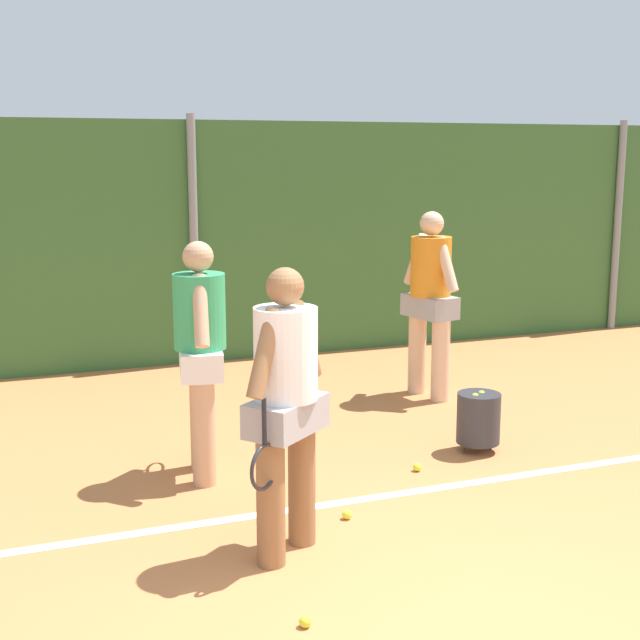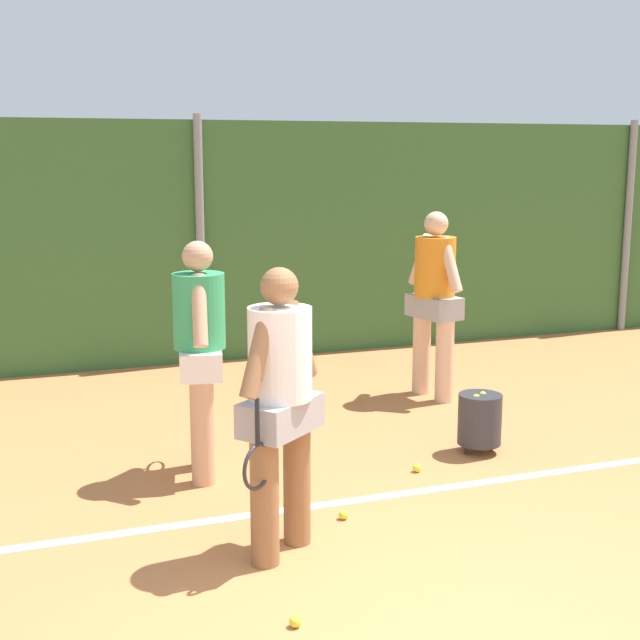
{
  "view_description": "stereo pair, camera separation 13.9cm",
  "coord_description": "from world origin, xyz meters",
  "px_view_note": "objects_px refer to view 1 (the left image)",
  "views": [
    {
      "loc": [
        -2.2,
        -3.35,
        2.45
      ],
      "look_at": [
        0.18,
        2.91,
        1.17
      ],
      "focal_mm": 49.04,
      "sensor_mm": 36.0,
      "label": 1
    },
    {
      "loc": [
        -2.07,
        -3.4,
        2.45
      ],
      "look_at": [
        0.18,
        2.91,
        1.17
      ],
      "focal_mm": 49.04,
      "sensor_mm": 36.0,
      "label": 2
    }
  ],
  "objects_px": {
    "tennis_ball_0": "(305,621)",
    "tennis_ball_3": "(347,515)",
    "tennis_ball_6": "(417,467)",
    "ball_hopper": "(478,418)",
    "player_midcourt": "(200,347)",
    "player_foreground_near": "(286,397)",
    "player_backcourt_far": "(430,294)"
  },
  "relations": [
    {
      "from": "tennis_ball_6",
      "to": "tennis_ball_3",
      "type": "bearing_deg",
      "value": -143.25
    },
    {
      "from": "tennis_ball_6",
      "to": "ball_hopper",
      "type": "bearing_deg",
      "value": 19.22
    },
    {
      "from": "player_midcourt",
      "to": "ball_hopper",
      "type": "distance_m",
      "value": 2.4
    },
    {
      "from": "player_foreground_near",
      "to": "tennis_ball_0",
      "type": "bearing_deg",
      "value": 39.36
    },
    {
      "from": "player_foreground_near",
      "to": "player_backcourt_far",
      "type": "height_order",
      "value": "player_backcourt_far"
    },
    {
      "from": "ball_hopper",
      "to": "tennis_ball_6",
      "type": "xyz_separation_m",
      "value": [
        -0.68,
        -0.24,
        -0.26
      ]
    },
    {
      "from": "tennis_ball_3",
      "to": "tennis_ball_6",
      "type": "relative_size",
      "value": 1.0
    },
    {
      "from": "player_midcourt",
      "to": "player_backcourt_far",
      "type": "xyz_separation_m",
      "value": [
        2.66,
        1.38,
        0.04
      ]
    },
    {
      "from": "ball_hopper",
      "to": "tennis_ball_0",
      "type": "xyz_separation_m",
      "value": [
        -2.28,
        -2.08,
        -0.26
      ]
    },
    {
      "from": "ball_hopper",
      "to": "tennis_ball_6",
      "type": "distance_m",
      "value": 0.77
    },
    {
      "from": "player_backcourt_far",
      "to": "player_midcourt",
      "type": "bearing_deg",
      "value": -74.82
    },
    {
      "from": "player_foreground_near",
      "to": "tennis_ball_3",
      "type": "height_order",
      "value": "player_foreground_near"
    },
    {
      "from": "player_midcourt",
      "to": "tennis_ball_6",
      "type": "height_order",
      "value": "player_midcourt"
    },
    {
      "from": "ball_hopper",
      "to": "player_midcourt",
      "type": "bearing_deg",
      "value": 173.29
    },
    {
      "from": "tennis_ball_3",
      "to": "tennis_ball_6",
      "type": "xyz_separation_m",
      "value": [
        0.86,
        0.64,
        0.0
      ]
    },
    {
      "from": "tennis_ball_3",
      "to": "player_foreground_near",
      "type": "bearing_deg",
      "value": -148.04
    },
    {
      "from": "player_foreground_near",
      "to": "tennis_ball_0",
      "type": "distance_m",
      "value": 1.31
    },
    {
      "from": "player_foreground_near",
      "to": "player_midcourt",
      "type": "xyz_separation_m",
      "value": [
        -0.18,
        1.49,
        0.01
      ]
    },
    {
      "from": "ball_hopper",
      "to": "tennis_ball_3",
      "type": "relative_size",
      "value": 7.78
    },
    {
      "from": "tennis_ball_0",
      "to": "tennis_ball_3",
      "type": "relative_size",
      "value": 1.0
    },
    {
      "from": "player_backcourt_far",
      "to": "tennis_ball_0",
      "type": "xyz_separation_m",
      "value": [
        -2.67,
        -3.72,
        -1.03
      ]
    },
    {
      "from": "player_foreground_near",
      "to": "ball_hopper",
      "type": "bearing_deg",
      "value": 172.01
    },
    {
      "from": "player_foreground_near",
      "to": "player_backcourt_far",
      "type": "xyz_separation_m",
      "value": [
        2.49,
        2.87,
        0.05
      ]
    },
    {
      "from": "player_foreground_near",
      "to": "ball_hopper",
      "type": "relative_size",
      "value": 3.49
    },
    {
      "from": "tennis_ball_6",
      "to": "tennis_ball_0",
      "type": "bearing_deg",
      "value": -130.92
    },
    {
      "from": "tennis_ball_0",
      "to": "tennis_ball_6",
      "type": "xyz_separation_m",
      "value": [
        1.59,
        1.84,
        0.0
      ]
    },
    {
      "from": "tennis_ball_0",
      "to": "tennis_ball_3",
      "type": "xyz_separation_m",
      "value": [
        0.73,
        1.2,
        0.0
      ]
    },
    {
      "from": "player_backcourt_far",
      "to": "tennis_ball_6",
      "type": "height_order",
      "value": "player_backcourt_far"
    },
    {
      "from": "tennis_ball_3",
      "to": "tennis_ball_6",
      "type": "distance_m",
      "value": 1.08
    },
    {
      "from": "player_foreground_near",
      "to": "tennis_ball_0",
      "type": "relative_size",
      "value": 27.17
    },
    {
      "from": "tennis_ball_6",
      "to": "player_foreground_near",
      "type": "bearing_deg",
      "value": -145.04
    },
    {
      "from": "tennis_ball_0",
      "to": "tennis_ball_3",
      "type": "height_order",
      "value": "same"
    }
  ]
}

